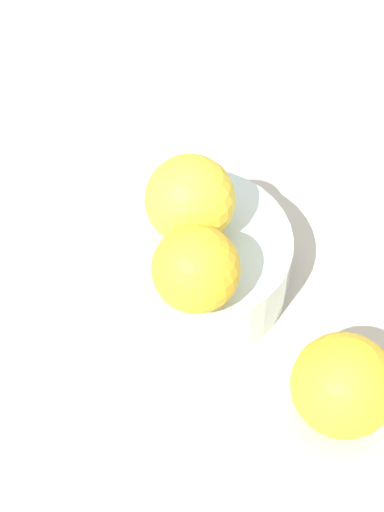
{
  "coord_description": "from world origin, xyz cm",
  "views": [
    {
      "loc": [
        6.87,
        38.02,
        51.37
      ],
      "look_at": [
        0.0,
        0.0,
        3.41
      ],
      "focal_mm": 52.23,
      "sensor_mm": 36.0,
      "label": 1
    }
  ],
  "objects_px": {
    "orange_in_bowl_0": "(193,199)",
    "orange_loose_0": "(343,385)",
    "orange_in_bowl_1": "(196,269)",
    "fruit_bowl": "(192,261)"
  },
  "relations": [
    {
      "from": "orange_in_bowl_0",
      "to": "orange_loose_0",
      "type": "xyz_separation_m",
      "value": [
        -0.08,
        0.15,
        -0.05
      ]
    },
    {
      "from": "orange_in_bowl_1",
      "to": "orange_loose_0",
      "type": "bearing_deg",
      "value": 137.77
    },
    {
      "from": "fruit_bowl",
      "to": "orange_in_bowl_1",
      "type": "relative_size",
      "value": 2.5
    },
    {
      "from": "orange_in_bowl_0",
      "to": "orange_in_bowl_1",
      "type": "height_order",
      "value": "orange_in_bowl_0"
    },
    {
      "from": "fruit_bowl",
      "to": "orange_in_bowl_0",
      "type": "bearing_deg",
      "value": -106.99
    },
    {
      "from": "orange_in_bowl_0",
      "to": "orange_loose_0",
      "type": "bearing_deg",
      "value": 118.95
    },
    {
      "from": "fruit_bowl",
      "to": "orange_loose_0",
      "type": "height_order",
      "value": "orange_loose_0"
    },
    {
      "from": "orange_in_bowl_0",
      "to": "orange_loose_0",
      "type": "height_order",
      "value": "orange_in_bowl_0"
    },
    {
      "from": "fruit_bowl",
      "to": "orange_in_bowl_0",
      "type": "xyz_separation_m",
      "value": [
        -0.0,
        -0.01,
        0.07
      ]
    },
    {
      "from": "fruit_bowl",
      "to": "orange_loose_0",
      "type": "xyz_separation_m",
      "value": [
        -0.09,
        0.14,
        0.01
      ]
    }
  ]
}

